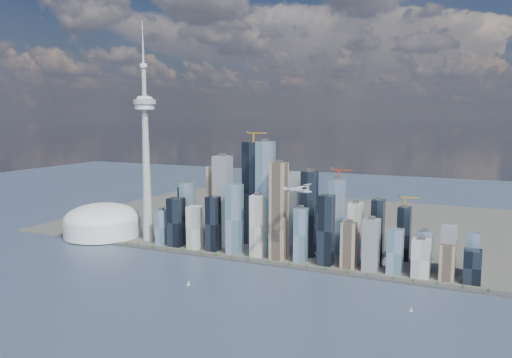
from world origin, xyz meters
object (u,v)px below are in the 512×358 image
at_px(needle_tower, 146,150).
at_px(sailboat_east, 411,310).
at_px(dome_stadium, 103,222).
at_px(sailboat_west, 188,284).
at_px(airplane, 296,190).

height_order(needle_tower, sailboat_east, needle_tower).
distance_m(dome_stadium, sailboat_east, 842.43).
bearing_deg(dome_stadium, sailboat_east, -13.36).
relative_size(sailboat_west, sailboat_east, 1.15).
bearing_deg(needle_tower, dome_stadium, -175.91).
bearing_deg(needle_tower, sailboat_west, -41.92).
distance_m(needle_tower, sailboat_east, 746.27).
bearing_deg(airplane, sailboat_east, -7.07).
xyz_separation_m(needle_tower, sailboat_east, (678.88, -204.41, -232.94)).
bearing_deg(airplane, dome_stadium, -169.64).
distance_m(dome_stadium, sailboat_west, 478.72).
relative_size(needle_tower, airplane, 7.47).
xyz_separation_m(dome_stadium, sailboat_west, (414.61, -236.59, -36.09)).
relative_size(airplane, sailboat_east, 8.16).
distance_m(airplane, sailboat_east, 319.28).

